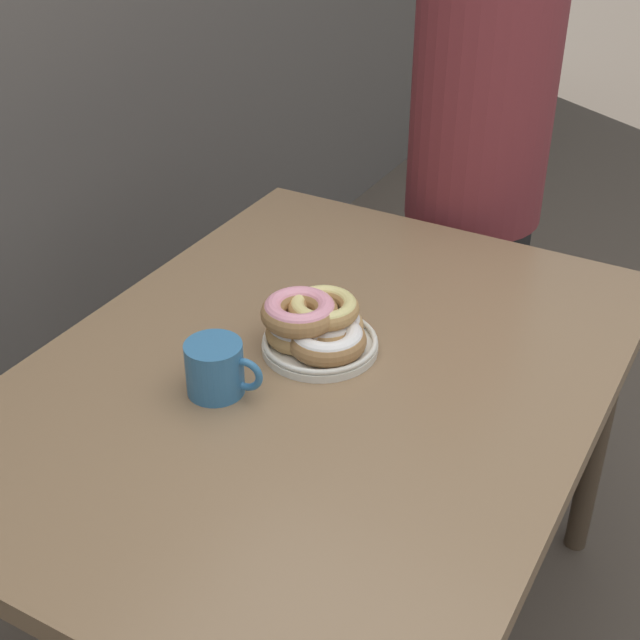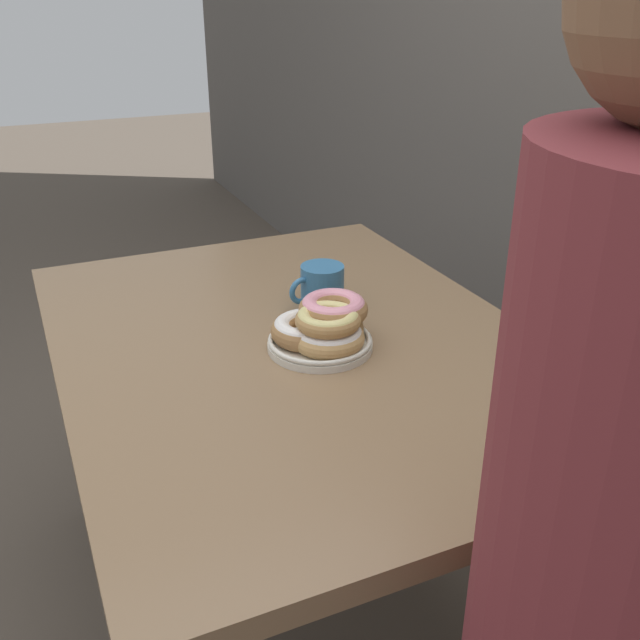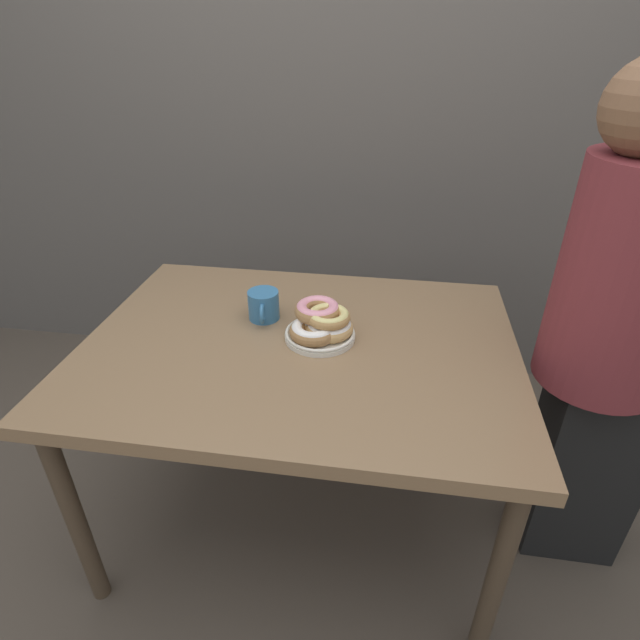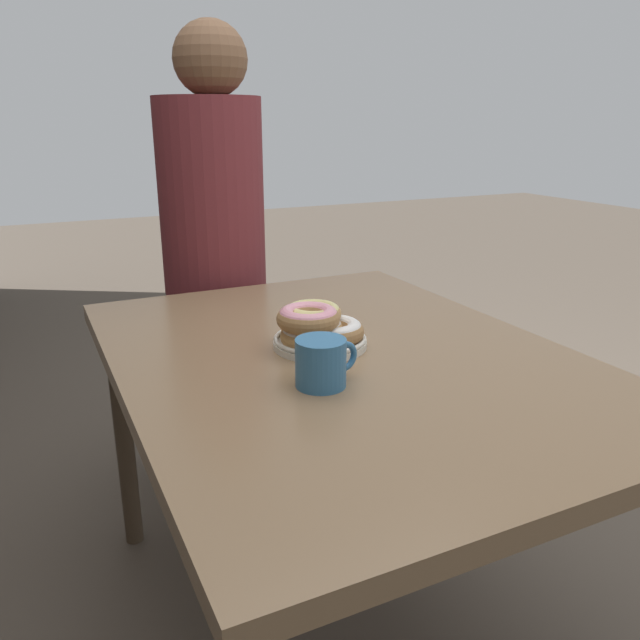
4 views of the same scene
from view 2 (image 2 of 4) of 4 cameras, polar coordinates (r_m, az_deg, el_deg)
name	(u,v)px [view 2 (image 2 of 4)]	position (r m, az deg, el deg)	size (l,w,h in m)	color
ground_plane	(244,622)	(1.80, -6.08, -22.92)	(14.00, 14.00, 0.00)	#4C4238
dining_table	(297,369)	(1.43, -1.83, -3.91)	(1.22, 0.90, 0.71)	#846647
donut_plate	(324,327)	(1.35, 0.33, -0.54)	(0.21, 0.22, 0.09)	silver
coffee_mug	(321,285)	(1.53, 0.11, 2.80)	(0.09, 0.13, 0.09)	teal
person_figure	(640,625)	(0.83, 24.21, -21.34)	(0.36, 0.32, 1.44)	black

